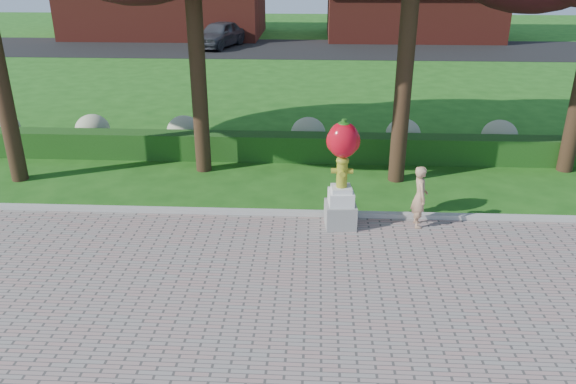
% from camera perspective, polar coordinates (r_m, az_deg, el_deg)
% --- Properties ---
extents(ground, '(100.00, 100.00, 0.00)m').
position_cam_1_polar(ground, '(10.96, -4.03, -9.26)').
color(ground, '#1D5415').
rests_on(ground, ground).
extents(curb, '(40.00, 0.18, 0.15)m').
position_cam_1_polar(curb, '(13.54, -2.58, -2.15)').
color(curb, '#ADADA5').
rests_on(curb, ground).
extents(lawn_hedge, '(24.00, 0.70, 0.80)m').
position_cam_1_polar(lawn_hedge, '(17.11, -1.36, 4.61)').
color(lawn_hedge, '#1A3F12').
rests_on(lawn_hedge, ground).
extents(hydrangea_row, '(20.10, 1.10, 0.99)m').
position_cam_1_polar(hydrangea_row, '(17.99, 0.69, 6.05)').
color(hydrangea_row, '#B6BB8F').
rests_on(hydrangea_row, ground).
extents(street, '(50.00, 8.00, 0.02)m').
position_cam_1_polar(street, '(37.64, 1.04, 14.35)').
color(street, black).
rests_on(street, ground).
extents(hydrant_sculpture, '(0.75, 0.75, 2.54)m').
position_cam_1_polar(hydrant_sculpture, '(12.52, 5.51, 2.11)').
color(hydrant_sculpture, gray).
rests_on(hydrant_sculpture, walkway).
extents(woman, '(0.37, 0.55, 1.45)m').
position_cam_1_polar(woman, '(13.05, 13.24, -0.45)').
color(woman, tan).
rests_on(woman, walkway).
extents(parked_car, '(3.37, 5.22, 1.65)m').
position_cam_1_polar(parked_car, '(38.44, -7.00, 15.64)').
color(parked_car, '#43454B').
rests_on(parked_car, street).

